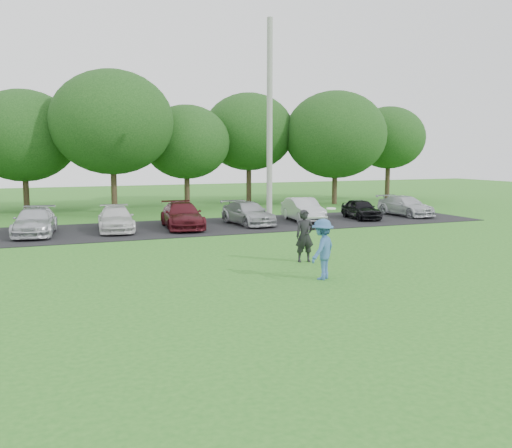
{
  "coord_description": "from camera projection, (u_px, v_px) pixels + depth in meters",
  "views": [
    {
      "loc": [
        -7.18,
        -14.01,
        3.69
      ],
      "look_at": [
        0.0,
        3.5,
        1.3
      ],
      "focal_mm": 40.0,
      "sensor_mm": 36.0,
      "label": 1
    }
  ],
  "objects": [
    {
      "name": "ground",
      "position": [
        303.0,
        284.0,
        16.03
      ],
      "size": [
        100.0,
        100.0,
        0.0
      ],
      "primitive_type": "plane",
      "color": "#2A6F1F",
      "rests_on": "ground"
    },
    {
      "name": "parked_cars",
      "position": [
        187.0,
        215.0,
        27.89
      ],
      "size": [
        28.55,
        4.64,
        1.24
      ],
      "color": "black",
      "rests_on": "parking_lot"
    },
    {
      "name": "camera_bystander",
      "position": [
        305.0,
        236.0,
        19.19
      ],
      "size": [
        0.71,
        0.53,
        1.77
      ],
      "color": "black",
      "rests_on": "ground"
    },
    {
      "name": "parking_lot",
      "position": [
        183.0,
        228.0,
        27.96
      ],
      "size": [
        32.0,
        6.5,
        0.03
      ],
      "primitive_type": "cube",
      "color": "black",
      "rests_on": "ground"
    },
    {
      "name": "utility_pole",
      "position": [
        270.0,
        124.0,
        27.79
      ],
      "size": [
        0.28,
        0.28,
        10.08
      ],
      "primitive_type": "cylinder",
      "color": "#9A9995",
      "rests_on": "ground"
    },
    {
      "name": "tree_row",
      "position": [
        165.0,
        133.0,
        36.87
      ],
      "size": [
        42.39,
        9.85,
        8.64
      ],
      "color": "#38281C",
      "rests_on": "ground"
    },
    {
      "name": "frisbee_player",
      "position": [
        322.0,
        249.0,
        16.57
      ],
      "size": [
        1.31,
        1.22,
        2.1
      ],
      "color": "#366199",
      "rests_on": "ground"
    }
  ]
}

